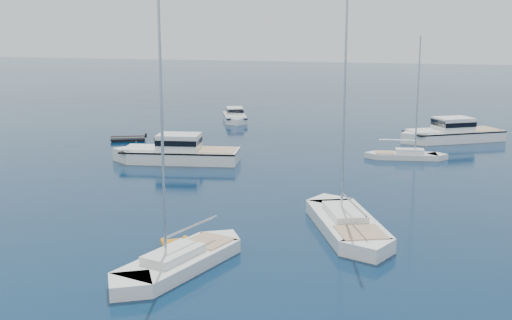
{
  "coord_description": "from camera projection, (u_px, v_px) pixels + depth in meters",
  "views": [
    {
      "loc": [
        12.47,
        -18.35,
        11.91
      ],
      "look_at": [
        -1.46,
        27.02,
        2.2
      ],
      "focal_mm": 46.16,
      "sensor_mm": 36.0,
      "label": 1
    }
  ],
  "objects": [
    {
      "name": "sailboat_mid_r",
      "position": [
        346.0,
        230.0,
        38.96
      ],
      "size": [
        7.88,
        12.31,
        17.79
      ],
      "primitive_type": null,
      "rotation": [
        0.0,
        0.0,
        0.43
      ],
      "color": "white",
      "rests_on": "ground"
    },
    {
      "name": "motor_cruiser_centre",
      "position": [
        177.0,
        162.0,
        58.63
      ],
      "size": [
        12.72,
        5.96,
        3.21
      ],
      "primitive_type": null,
      "rotation": [
        0.0,
        0.0,
        1.76
      ],
      "color": "silver",
      "rests_on": "ground"
    },
    {
      "name": "sailboat_fore",
      "position": [
        179.0,
        268.0,
        32.91
      ],
      "size": [
        5.12,
        10.68,
        15.19
      ],
      "primitive_type": null,
      "rotation": [
        0.0,
        0.0,
        2.9
      ],
      "color": "white",
      "rests_on": "ground"
    },
    {
      "name": "motor_cruiser_distant",
      "position": [
        450.0,
        141.0,
        69.15
      ],
      "size": [
        12.2,
        9.84,
        3.2
      ],
      "primitive_type": null,
      "rotation": [
        0.0,
        0.0,
        2.16
      ],
      "color": "white",
      "rests_on": "ground"
    },
    {
      "name": "sailboat_centre",
      "position": [
        406.0,
        159.0,
        60.01
      ],
      "size": [
        8.06,
        3.35,
        11.5
      ],
      "primitive_type": null,
      "rotation": [
        0.0,
        0.0,
        4.89
      ],
      "color": "silver",
      "rests_on": "ground"
    },
    {
      "name": "motor_cruiser_horizon",
      "position": [
        235.0,
        121.0,
        83.56
      ],
      "size": [
        5.86,
        8.91,
        2.25
      ],
      "primitive_type": null,
      "rotation": [
        0.0,
        0.0,
        3.56
      ],
      "color": "white",
      "rests_on": "ground"
    },
    {
      "name": "tender_yellow",
      "position": [
        180.0,
        254.0,
        34.96
      ],
      "size": [
        3.51,
        3.9,
        0.95
      ],
      "primitive_type": null,
      "rotation": [
        0.0,
        0.0,
        0.6
      ],
      "color": "#C4780B",
      "rests_on": "ground"
    },
    {
      "name": "tender_grey_far",
      "position": [
        128.0,
        141.0,
        69.35
      ],
      "size": [
        4.27,
        3.52,
        0.95
      ],
      "primitive_type": null,
      "rotation": [
        0.0,
        0.0,
        2.04
      ],
      "color": "black",
      "rests_on": "ground"
    }
  ]
}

